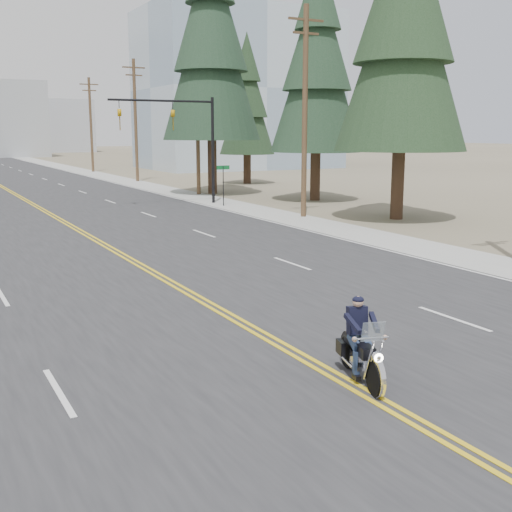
{
  "coord_description": "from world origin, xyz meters",
  "views": [
    {
      "loc": [
        -7.09,
        -7.64,
        4.8
      ],
      "look_at": [
        0.7,
        6.81,
        1.6
      ],
      "focal_mm": 45.0,
      "sensor_mm": 36.0,
      "label": 1
    }
  ],
  "objects": [
    {
      "name": "traffic_mast_right",
      "position": [
        8.98,
        32.0,
        4.94
      ],
      "size": [
        7.1,
        0.26,
        7.0
      ],
      "color": "black",
      "rests_on": "ground"
    },
    {
      "name": "conifer_far",
      "position": [
        20.73,
        45.67,
        7.8
      ],
      "size": [
        5.07,
        5.07,
        13.59
      ],
      "rotation": [
        0.0,
        0.0,
        -0.07
      ],
      "color": "#382619",
      "rests_on": "ground"
    },
    {
      "name": "utility_pole_d",
      "position": [
        12.5,
        53.0,
        5.98
      ],
      "size": [
        2.2,
        0.3,
        11.5
      ],
      "color": "brown",
      "rests_on": "ground"
    },
    {
      "name": "street_sign",
      "position": [
        10.8,
        30.0,
        1.8
      ],
      "size": [
        0.9,
        0.06,
        2.62
      ],
      "color": "black",
      "rests_on": "ground"
    },
    {
      "name": "conifer_near",
      "position": [
        16.59,
        19.83,
        10.77
      ],
      "size": [
        7.08,
        7.08,
        18.75
      ],
      "rotation": [
        0.0,
        0.0,
        0.28
      ],
      "color": "#382619",
      "rests_on": "ground"
    },
    {
      "name": "glass_building",
      "position": [
        32.0,
        70.0,
        10.0
      ],
      "size": [
        24.0,
        16.0,
        20.0
      ],
      "primitive_type": "cube",
      "color": "#9EB5CC",
      "rests_on": "ground"
    },
    {
      "name": "utility_pole_c",
      "position": [
        12.5,
        38.0,
        5.73
      ],
      "size": [
        2.2,
        0.3,
        11.0
      ],
      "color": "brown",
      "rests_on": "ground"
    },
    {
      "name": "haze_bldg_e",
      "position": [
        25.0,
        150.0,
        6.0
      ],
      "size": [
        14.0,
        14.0,
        12.0
      ],
      "primitive_type": "cube",
      "color": "#B7BCC6",
      "rests_on": "ground"
    },
    {
      "name": "ground_plane",
      "position": [
        0.0,
        0.0,
        0.0
      ],
      "size": [
        400.0,
        400.0,
        0.0
      ],
      "primitive_type": "plane",
      "color": "#776D56",
      "rests_on": "ground"
    },
    {
      "name": "utility_pole_e",
      "position": [
        12.5,
        70.0,
        5.73
      ],
      "size": [
        2.2,
        0.3,
        11.0
      ],
      "color": "brown",
      "rests_on": "ground"
    },
    {
      "name": "motorcyclist",
      "position": [
        0.33,
        1.81,
        0.82
      ],
      "size": [
        1.48,
        2.27,
        1.64
      ],
      "primitive_type": null,
      "rotation": [
        0.0,
        0.0,
        2.84
      ],
      "color": "black",
      "rests_on": "ground"
    },
    {
      "name": "haze_bldg_c",
      "position": [
        40.0,
        110.0,
        9.0
      ],
      "size": [
        16.0,
        12.0,
        18.0
      ],
      "primitive_type": "cube",
      "color": "#B7BCC6",
      "rests_on": "ground"
    },
    {
      "name": "utility_pole_b",
      "position": [
        12.5,
        23.0,
        5.98
      ],
      "size": [
        2.2,
        0.3,
        11.5
      ],
      "color": "brown",
      "rests_on": "ground"
    },
    {
      "name": "conifer_tall",
      "position": [
        13.76,
        38.19,
        11.92
      ],
      "size": [
        7.47,
        7.47,
        20.75
      ],
      "rotation": [
        0.0,
        0.0,
        -0.07
      ],
      "color": "#382619",
      "rests_on": "ground"
    },
    {
      "name": "sidewalk_right",
      "position": [
        11.5,
        70.0,
        0.01
      ],
      "size": [
        3.0,
        200.0,
        0.01
      ],
      "primitive_type": "cube",
      "color": "#A5A5A0",
      "rests_on": "ground"
    },
    {
      "name": "conifer_mid",
      "position": [
        18.08,
        30.25,
        9.72
      ],
      "size": [
        6.35,
        6.35,
        16.93
      ],
      "rotation": [
        0.0,
        0.0,
        0.24
      ],
      "color": "#382619",
      "rests_on": "ground"
    }
  ]
}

